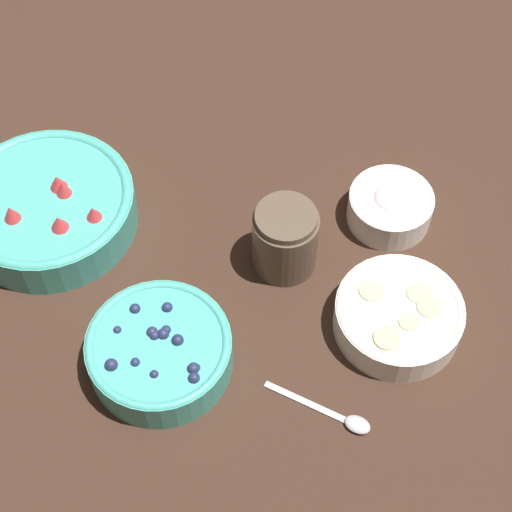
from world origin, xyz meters
TOP-DOWN VIEW (x-y plane):
  - ground_plane at (0.00, 0.00)m, footprint 4.00×4.00m
  - bowl_strawberries at (0.14, -0.15)m, footprint 0.24×0.24m
  - bowl_blueberries at (0.09, 0.11)m, footprint 0.18×0.18m
  - bowl_bananas at (-0.19, 0.21)m, footprint 0.16×0.16m
  - bowl_cream at (-0.28, 0.05)m, footprint 0.12×0.12m
  - jar_chocolate at (-0.11, 0.05)m, footprint 0.09×0.09m
  - spoon at (-0.06, 0.28)m, footprint 0.09×0.12m

SIDE VIEW (x-z plane):
  - ground_plane at x=0.00m, z-range 0.00..0.00m
  - spoon at x=-0.06m, z-range 0.00..0.01m
  - bowl_bananas at x=-0.19m, z-range 0.00..0.05m
  - bowl_cream at x=-0.28m, z-range 0.00..0.06m
  - bowl_blueberries at x=0.09m, z-range 0.00..0.06m
  - bowl_strawberries at x=0.14m, z-range 0.00..0.08m
  - jar_chocolate at x=-0.11m, z-range 0.00..0.10m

